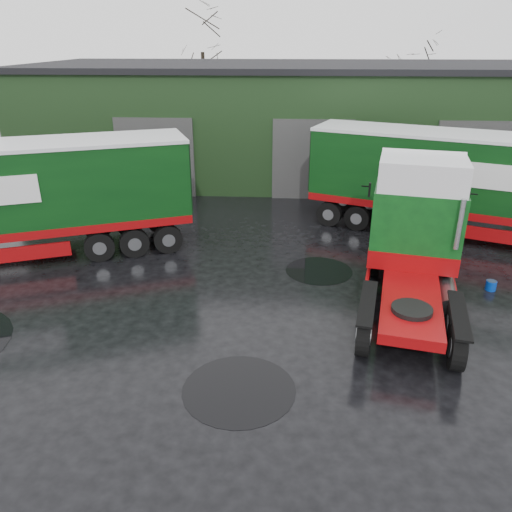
{
  "coord_description": "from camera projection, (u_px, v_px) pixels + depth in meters",
  "views": [
    {
      "loc": [
        0.8,
        -11.07,
        7.62
      ],
      "look_at": [
        -0.08,
        2.43,
        1.7
      ],
      "focal_mm": 35.0,
      "sensor_mm": 36.0,
      "label": 1
    }
  ],
  "objects": [
    {
      "name": "warehouse",
      "position": [
        309.0,
        119.0,
        30.12
      ],
      "size": [
        32.4,
        12.4,
        6.3
      ],
      "color": "black",
      "rests_on": "ground"
    },
    {
      "name": "hero_tractor",
      "position": [
        416.0,
        246.0,
        14.16
      ],
      "size": [
        4.39,
        7.53,
        4.39
      ],
      "primitive_type": null,
      "rotation": [
        0.0,
        0.0,
        -0.21
      ],
      "color": "#0D4615",
      "rests_on": "ground"
    },
    {
      "name": "tree_back_b",
      "position": [
        409.0,
        93.0,
        38.55
      ],
      "size": [
        4.4,
        4.4,
        7.5
      ],
      "primitive_type": null,
      "color": "black",
      "rests_on": "ground"
    },
    {
      "name": "wash_bucket",
      "position": [
        491.0,
        285.0,
        16.39
      ],
      "size": [
        0.42,
        0.42,
        0.32
      ],
      "primitive_type": "cylinder",
      "rotation": [
        0.0,
        0.0,
        -0.26
      ],
      "color": "#0734A8",
      "rests_on": "ground"
    },
    {
      "name": "ground",
      "position": [
        253.0,
        351.0,
        13.22
      ],
      "size": [
        100.0,
        100.0,
        0.0
      ],
      "primitive_type": "plane",
      "color": "black"
    },
    {
      "name": "tree_back_a",
      "position": [
        204.0,
        78.0,
        39.1
      ],
      "size": [
        4.4,
        4.4,
        9.5
      ],
      "primitive_type": null,
      "color": "black",
      "rests_on": "ground"
    },
    {
      "name": "puddle_0",
      "position": [
        239.0,
        390.0,
        11.78
      ],
      "size": [
        2.7,
        2.7,
        0.01
      ],
      "primitive_type": "cylinder",
      "color": "black",
      "rests_on": "ground"
    },
    {
      "name": "lorry_right",
      "position": [
        466.0,
        186.0,
        20.12
      ],
      "size": [
        16.08,
        8.63,
        4.26
      ],
      "primitive_type": null,
      "rotation": [
        0.0,
        0.0,
        -1.95
      ],
      "color": "silver",
      "rests_on": "ground"
    },
    {
      "name": "puddle_1",
      "position": [
        319.0,
        271.0,
        17.81
      ],
      "size": [
        2.38,
        2.38,
        0.01
      ],
      "primitive_type": "cylinder",
      "color": "black",
      "rests_on": "ground"
    }
  ]
}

